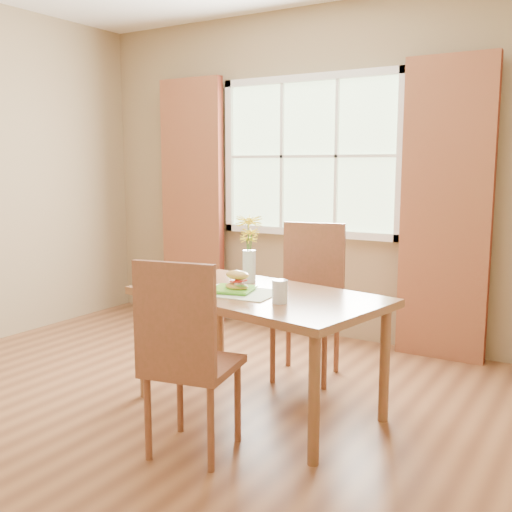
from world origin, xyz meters
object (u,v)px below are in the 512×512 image
at_px(dining_table, 258,305).
at_px(water_glass, 280,292).
at_px(croissant_sandwich, 237,280).
at_px(chair_near, 185,351).
at_px(flower_vase, 249,242).
at_px(chair_far, 310,292).

distance_m(dining_table, water_glass, 0.32).
distance_m(dining_table, croissant_sandwich, 0.19).
relative_size(dining_table, chair_near, 1.57).
bearing_deg(dining_table, chair_near, -78.53).
relative_size(chair_near, flower_vase, 2.37).
height_order(chair_far, water_glass, chair_far).
bearing_deg(chair_near, chair_far, 80.26).
bearing_deg(flower_vase, dining_table, -48.33).
height_order(dining_table, chair_far, chair_far).
xyz_separation_m(dining_table, flower_vase, (-0.20, 0.23, 0.33)).
height_order(chair_far, croissant_sandwich, chair_far).
xyz_separation_m(croissant_sandwich, flower_vase, (-0.10, 0.30, 0.18)).
distance_m(dining_table, chair_far, 0.71).
relative_size(chair_near, water_glass, 7.96).
height_order(water_glass, flower_vase, flower_vase).
bearing_deg(water_glass, chair_far, 106.12).
bearing_deg(water_glass, dining_table, 145.17).
bearing_deg(chair_far, croissant_sandwich, -106.94).
xyz_separation_m(chair_far, water_glass, (0.25, -0.87, 0.19)).
xyz_separation_m(dining_table, water_glass, (0.23, -0.16, 0.13)).
distance_m(croissant_sandwich, flower_vase, 0.36).
height_order(dining_table, water_glass, water_glass).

